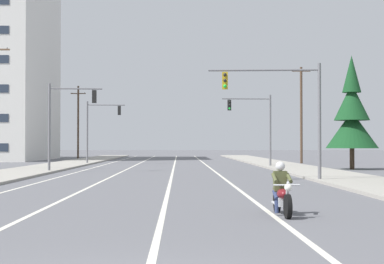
{
  "coord_description": "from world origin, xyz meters",
  "views": [
    {
      "loc": [
        0.74,
        -7.8,
        1.94
      ],
      "look_at": [
        1.42,
        24.45,
        2.6
      ],
      "focal_mm": 56.86,
      "sensor_mm": 36.0,
      "label": 1
    }
  ],
  "objects_px": {
    "motorcycle_with_rider": "(282,194)",
    "utility_pole_right_far": "(301,113)",
    "traffic_signal_mid_left": "(98,123)",
    "utility_pole_left_far": "(78,119)",
    "traffic_signal_near_left": "(64,115)",
    "traffic_signal_mid_right": "(257,120)",
    "traffic_signal_near_right": "(286,102)",
    "conifer_tree_right_verge_far": "(352,117)"
  },
  "relations": [
    {
      "from": "traffic_signal_near_left",
      "to": "utility_pole_left_far",
      "type": "distance_m",
      "value": 42.66
    },
    {
      "from": "utility_pole_right_far",
      "to": "utility_pole_left_far",
      "type": "height_order",
      "value": "utility_pole_left_far"
    },
    {
      "from": "traffic_signal_mid_right",
      "to": "traffic_signal_mid_left",
      "type": "distance_m",
      "value": 16.87
    },
    {
      "from": "motorcycle_with_rider",
      "to": "traffic_signal_mid_left",
      "type": "distance_m",
      "value": 44.97
    },
    {
      "from": "traffic_signal_near_right",
      "to": "traffic_signal_mid_right",
      "type": "xyz_separation_m",
      "value": [
        1.01,
        20.09,
        -0.1
      ]
    },
    {
      "from": "traffic_signal_mid_left",
      "to": "traffic_signal_near_left",
      "type": "bearing_deg",
      "value": -90.02
    },
    {
      "from": "traffic_signal_near_left",
      "to": "traffic_signal_mid_right",
      "type": "height_order",
      "value": "same"
    },
    {
      "from": "traffic_signal_mid_right",
      "to": "motorcycle_with_rider",
      "type": "bearing_deg",
      "value": -96.19
    },
    {
      "from": "traffic_signal_near_right",
      "to": "traffic_signal_near_left",
      "type": "bearing_deg",
      "value": 141.38
    },
    {
      "from": "traffic_signal_near_right",
      "to": "conifer_tree_right_verge_far",
      "type": "relative_size",
      "value": 0.7
    },
    {
      "from": "traffic_signal_near_left",
      "to": "traffic_signal_near_right",
      "type": "bearing_deg",
      "value": -38.62
    },
    {
      "from": "utility_pole_right_far",
      "to": "conifer_tree_right_verge_far",
      "type": "xyz_separation_m",
      "value": [
        0.86,
        -15.29,
        -1.08
      ]
    },
    {
      "from": "utility_pole_left_far",
      "to": "conifer_tree_right_verge_far",
      "type": "relative_size",
      "value": 1.14
    },
    {
      "from": "traffic_signal_near_left",
      "to": "traffic_signal_mid_left",
      "type": "relative_size",
      "value": 1.0
    },
    {
      "from": "traffic_signal_mid_left",
      "to": "traffic_signal_mid_right",
      "type": "bearing_deg",
      "value": -29.69
    },
    {
      "from": "traffic_signal_near_right",
      "to": "motorcycle_with_rider",
      "type": "bearing_deg",
      "value": -100.54
    },
    {
      "from": "traffic_signal_near_right",
      "to": "utility_pole_right_far",
      "type": "bearing_deg",
      "value": 77.15
    },
    {
      "from": "traffic_signal_near_right",
      "to": "traffic_signal_mid_right",
      "type": "height_order",
      "value": "same"
    },
    {
      "from": "utility_pole_left_far",
      "to": "conifer_tree_right_verge_far",
      "type": "bearing_deg",
      "value": -54.02
    },
    {
      "from": "traffic_signal_mid_right",
      "to": "conifer_tree_right_verge_far",
      "type": "height_order",
      "value": "conifer_tree_right_verge_far"
    },
    {
      "from": "motorcycle_with_rider",
      "to": "traffic_signal_mid_left",
      "type": "height_order",
      "value": "traffic_signal_mid_left"
    },
    {
      "from": "traffic_signal_mid_left",
      "to": "motorcycle_with_rider",
      "type": "bearing_deg",
      "value": -76.01
    },
    {
      "from": "traffic_signal_near_left",
      "to": "motorcycle_with_rider",
      "type": "bearing_deg",
      "value": -67.34
    },
    {
      "from": "traffic_signal_near_right",
      "to": "utility_pole_right_far",
      "type": "xyz_separation_m",
      "value": [
        6.96,
        30.52,
        0.99
      ]
    },
    {
      "from": "traffic_signal_mid_right",
      "to": "traffic_signal_mid_left",
      "type": "xyz_separation_m",
      "value": [
        -14.65,
        8.35,
        -0.03
      ]
    },
    {
      "from": "traffic_signal_near_left",
      "to": "traffic_signal_mid_left",
      "type": "bearing_deg",
      "value": 89.98
    },
    {
      "from": "motorcycle_with_rider",
      "to": "traffic_signal_mid_right",
      "type": "relative_size",
      "value": 0.35
    },
    {
      "from": "utility_pole_right_far",
      "to": "motorcycle_with_rider",
      "type": "bearing_deg",
      "value": -102.09
    },
    {
      "from": "traffic_signal_near_right",
      "to": "traffic_signal_mid_left",
      "type": "xyz_separation_m",
      "value": [
        -13.64,
        28.44,
        -0.13
      ]
    },
    {
      "from": "motorcycle_with_rider",
      "to": "traffic_signal_near_right",
      "type": "relative_size",
      "value": 0.35
    },
    {
      "from": "traffic_signal_near_left",
      "to": "traffic_signal_mid_right",
      "type": "bearing_deg",
      "value": 32.07
    },
    {
      "from": "utility_pole_left_far",
      "to": "utility_pole_right_far",
      "type": "bearing_deg",
      "value": -40.29
    },
    {
      "from": "traffic_signal_mid_right",
      "to": "conifer_tree_right_verge_far",
      "type": "xyz_separation_m",
      "value": [
        6.81,
        -4.86,
        0.02
      ]
    },
    {
      "from": "traffic_signal_near_right",
      "to": "utility_pole_right_far",
      "type": "distance_m",
      "value": 31.32
    },
    {
      "from": "motorcycle_with_rider",
      "to": "conifer_tree_right_verge_far",
      "type": "xyz_separation_m",
      "value": [
        10.63,
        30.3,
        3.49
      ]
    },
    {
      "from": "utility_pole_right_far",
      "to": "conifer_tree_right_verge_far",
      "type": "height_order",
      "value": "utility_pole_right_far"
    },
    {
      "from": "motorcycle_with_rider",
      "to": "utility_pole_right_far",
      "type": "relative_size",
      "value": 0.22
    },
    {
      "from": "traffic_signal_mid_left",
      "to": "utility_pole_left_far",
      "type": "xyz_separation_m",
      "value": [
        -6.04,
        24.67,
        1.41
      ]
    },
    {
      "from": "motorcycle_with_rider",
      "to": "traffic_signal_near_right",
      "type": "bearing_deg",
      "value": 79.46
    },
    {
      "from": "motorcycle_with_rider",
      "to": "conifer_tree_right_verge_far",
      "type": "bearing_deg",
      "value": 70.67
    },
    {
      "from": "traffic_signal_mid_left",
      "to": "conifer_tree_right_verge_far",
      "type": "distance_m",
      "value": 25.21
    },
    {
      "from": "motorcycle_with_rider",
      "to": "traffic_signal_mid_right",
      "type": "height_order",
      "value": "traffic_signal_mid_right"
    }
  ]
}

